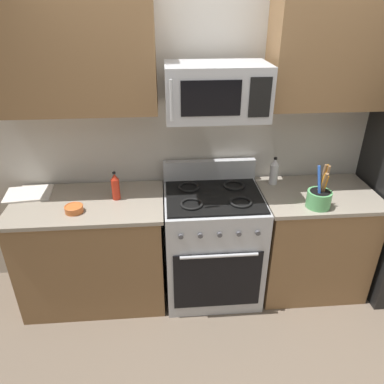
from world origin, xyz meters
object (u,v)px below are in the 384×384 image
bottle_hot_sauce (115,187)px  cutting_board (29,194)px  range_oven (212,243)px  bottle_vinegar (274,172)px  utensil_crock (319,197)px  prep_bowl (74,209)px  microwave (216,91)px

bottle_hot_sauce → cutting_board: bearing=170.2°
range_oven → bottle_hot_sauce: bottle_hot_sauce is taller
bottle_vinegar → bottle_hot_sauce: (-1.26, -0.16, -0.00)m
utensil_crock → prep_bowl: bearing=177.9°
bottle_vinegar → prep_bowl: bottle_vinegar is taller
range_oven → prep_bowl: size_ratio=8.28×
cutting_board → bottle_vinegar: size_ratio=1.49×
utensil_crock → bottle_hot_sauce: 1.50m
bottle_vinegar → prep_bowl: (-1.54, -0.34, -0.08)m
utensil_crock → microwave: bearing=162.3°
utensil_crock → bottle_vinegar: 0.46m
utensil_crock → bottle_hot_sauce: (-1.48, 0.24, 0.03)m
bottle_vinegar → utensil_crock: bearing=-61.0°
range_oven → bottle_hot_sauce: (-0.74, 0.03, 0.54)m
microwave → bottle_vinegar: size_ratio=3.02×
cutting_board → prep_bowl: size_ratio=2.59×
utensil_crock → range_oven: bearing=164.3°
bottle_vinegar → cutting_board: bearing=-178.8°
bottle_hot_sauce → prep_bowl: size_ratio=1.70×
cutting_board → bottle_hot_sauce: size_ratio=1.53×
cutting_board → prep_bowl: prep_bowl is taller
bottle_hot_sauce → bottle_vinegar: bearing=7.3°
microwave → bottle_hot_sauce: bearing=179.7°
cutting_board → prep_bowl: 0.50m
microwave → cutting_board: (-1.43, 0.12, -0.79)m
utensil_crock → cutting_board: size_ratio=0.97×
utensil_crock → bottle_vinegar: bearing=119.0°
bottle_hot_sauce → prep_bowl: (-0.28, -0.17, -0.08)m
microwave → bottle_hot_sauce: size_ratio=3.09×
utensil_crock → bottle_hot_sauce: bearing=170.8°
microwave → bottle_vinegar: bearing=17.6°
prep_bowl → microwave: bearing=9.5°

